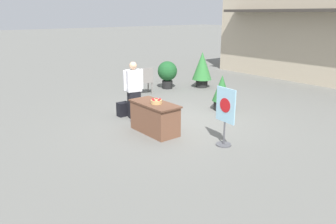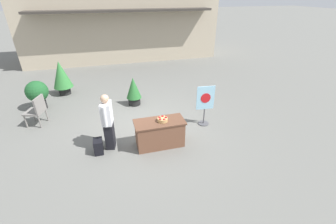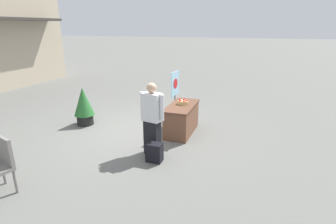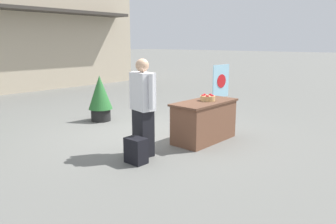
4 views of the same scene
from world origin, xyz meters
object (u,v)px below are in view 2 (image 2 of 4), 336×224
Objects in this scene: backpack at (98,146)px; potted_plant_near_right at (37,93)px; apple_basket at (162,119)px; potted_plant_near_left at (134,90)px; patio_chair at (37,109)px; person_visitor at (108,122)px; potted_plant_far_right at (61,76)px; poster_board at (205,104)px; display_table at (160,133)px.

backpack is 4.05m from potted_plant_near_right.
apple_basket is 2.95m from potted_plant_near_left.
patio_chair is 0.91× the size of potted_plant_near_right.
person_visitor is at bearing -112.10° from potted_plant_near_left.
potted_plant_far_right is at bearing -83.57° from patio_chair.
patio_chair is at bearing 131.76° from backpack.
poster_board is 1.22× the size of potted_plant_near_left.
potted_plant_near_left is at bearing 98.31° from apple_basket.
display_table is 5.24m from potted_plant_near_right.
patio_chair reaches higher than apple_basket.
poster_board reaches higher than potted_plant_near_right.
potted_plant_near_right reaches higher than display_table.
poster_board is (3.13, 0.46, -0.09)m from person_visitor.
person_visitor is 3.16m from poster_board.
poster_board is (1.64, 0.75, -0.09)m from apple_basket.
potted_plant_far_right is 3.40m from potted_plant_near_left.
potted_plant_far_right reaches higher than poster_board.
patio_chair is at bearing -101.10° from potted_plant_far_right.
potted_plant_near_right reaches higher than backpack.
potted_plant_far_right reaches higher than potted_plant_near_right.
patio_chair is (-5.38, 1.49, -0.19)m from poster_board.
display_table is at bearing -83.38° from potted_plant_near_left.
backpack is 2.89m from patio_chair.
person_visitor is at bearing -52.51° from potted_plant_near_right.
potted_plant_far_right is at bearing 60.39° from potted_plant_near_right.
backpack is 0.37× the size of potted_plant_near_right.
potted_plant_near_right is at bearing 138.43° from apple_basket.
potted_plant_near_left is at bearing 96.62° from display_table.
poster_board is 1.36× the size of patio_chair.
display_table is at bearing -3.22° from backpack.
potted_plant_near_right is (-0.22, 1.27, 0.09)m from patio_chair.
potted_plant_near_left is at bearing -33.75° from potted_plant_far_right.
person_visitor reaches higher than potted_plant_far_right.
potted_plant_far_right is at bearing 123.42° from display_table.
backpack is at bearing 176.78° from display_table.
person_visitor reaches higher than backpack.
apple_basket is 0.69× the size of backpack.
potted_plant_far_right is (-1.41, 4.68, 0.62)m from backpack.
backpack is at bearing -116.68° from potted_plant_near_left.
display_table is 1.76m from backpack.
apple_basket is 0.21× the size of poster_board.
poster_board is at bearing 24.61° from apple_basket.
patio_chair is 3.38m from potted_plant_near_left.
poster_board is (1.73, 0.74, 0.36)m from display_table.
person_visitor is 1.13× the size of potted_plant_far_right.
poster_board reaches higher than backpack.
person_visitor reaches higher than display_table.
person_visitor is at bearing 27.89° from backpack.
patio_chair is 2.60m from potted_plant_far_right.
display_table is 3.42× the size of backpack.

